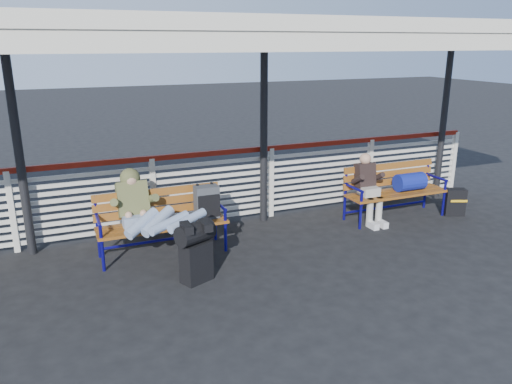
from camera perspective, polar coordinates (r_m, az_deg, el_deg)
name	(u,v)px	position (r m, az deg, el deg)	size (l,w,h in m)	color
ground	(187,283)	(6.41, -7.85, -10.27)	(60.00, 60.00, 0.00)	black
fence	(153,192)	(7.90, -11.64, -0.04)	(12.08, 0.08, 1.24)	silver
canopy	(159,30)	(6.56, -11.02, 17.73)	(12.60, 3.60, 3.16)	silver
luggage_stack	(196,250)	(6.27, -6.90, -6.56)	(0.54, 0.43, 0.78)	black
bench_left	(176,211)	(7.15, -9.12, -2.20)	(1.80, 0.56, 0.94)	brown
bench_right	(400,184)	(8.83, 16.15, 0.86)	(1.80, 0.56, 0.92)	brown
traveler_man	(155,216)	(6.73, -11.42, -2.73)	(0.94, 1.64, 0.77)	#8895B7
companion_person	(369,188)	(8.42, 12.75, 0.50)	(0.32, 0.66, 1.15)	#ADA99D
suitcase_side	(455,202)	(9.31, 21.75, -1.07)	(0.39, 0.32, 0.47)	black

